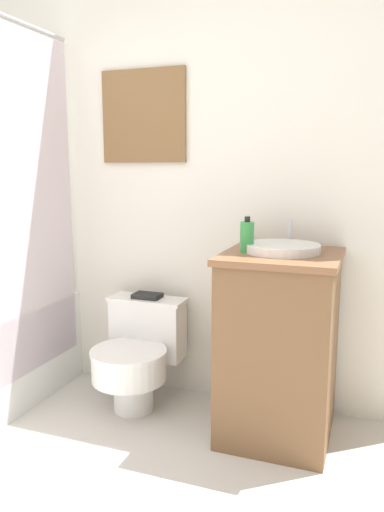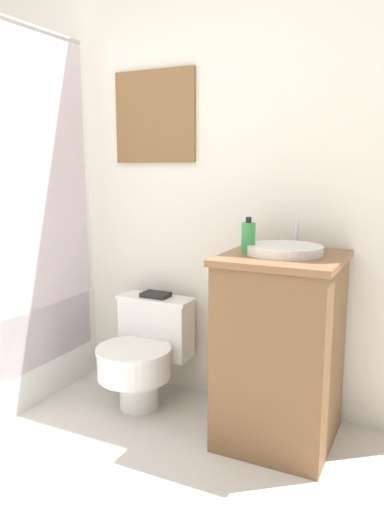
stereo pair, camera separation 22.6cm
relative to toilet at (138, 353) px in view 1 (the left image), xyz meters
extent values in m
cube|color=silver|center=(-0.03, 0.29, 0.95)|extent=(3.13, 0.05, 2.50)
cube|color=brown|center=(-0.06, 0.25, 1.25)|extent=(0.49, 0.02, 0.49)
cube|color=beige|center=(-0.06, 0.25, 1.25)|extent=(0.46, 0.01, 0.46)
cylinder|color=white|center=(0.00, -0.06, -0.20)|extent=(0.21, 0.21, 0.19)
cylinder|color=white|center=(0.00, -0.10, -0.04)|extent=(0.38, 0.38, 0.14)
cylinder|color=white|center=(0.00, -0.10, 0.04)|extent=(0.40, 0.40, 0.02)
cube|color=white|center=(0.00, 0.13, 0.09)|extent=(0.41, 0.16, 0.32)
cube|color=white|center=(0.00, 0.13, 0.26)|extent=(0.43, 0.17, 0.02)
cube|color=brown|center=(0.76, -0.03, 0.13)|extent=(0.50, 0.53, 0.86)
cube|color=brown|center=(0.76, -0.03, 0.58)|extent=(0.53, 0.56, 0.03)
cylinder|color=white|center=(0.76, -0.01, 0.61)|extent=(0.34, 0.34, 0.04)
cylinder|color=silver|center=(0.76, 0.19, 0.66)|extent=(0.02, 0.02, 0.13)
cylinder|color=green|center=(0.60, -0.06, 0.66)|extent=(0.06, 0.06, 0.14)
cylinder|color=black|center=(0.60, -0.06, 0.75)|extent=(0.03, 0.03, 0.02)
cube|color=black|center=(0.00, 0.13, 0.28)|extent=(0.15, 0.10, 0.02)
camera|label=1|loc=(1.15, -2.28, 0.98)|focal=35.00mm
camera|label=2|loc=(1.36, -2.19, 0.98)|focal=35.00mm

